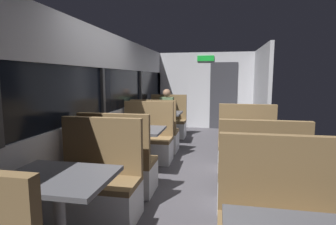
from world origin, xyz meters
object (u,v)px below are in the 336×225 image
object	(u,v)px
bench_mid_window_facing_entry	(147,143)
bench_rear_aisle_facing_end	(259,184)
dining_table_mid_window	(135,135)
bench_mid_window_facing_end	(119,168)
bench_far_window_facing_end	(155,136)
dining_table_near_window	(58,187)
dining_table_far_window	(162,116)
dining_table_rear_aisle	(253,143)
bench_near_window_facing_entry	(97,188)
seated_passenger	(167,117)
bench_far_window_facing_entry	(168,124)
bench_rear_aisle_facing_entry	(247,151)

from	to	relation	value
bench_mid_window_facing_entry	bench_rear_aisle_facing_end	bearing A→B (deg)	-41.77
dining_table_mid_window	bench_mid_window_facing_end	xyz separation A→B (m)	(0.00, -0.70, -0.31)
bench_mid_window_facing_entry	bench_mid_window_facing_end	bearing A→B (deg)	-90.00
bench_far_window_facing_end	bench_mid_window_facing_entry	bearing A→B (deg)	-90.00
dining_table_near_window	dining_table_far_window	bearing A→B (deg)	90.00
dining_table_rear_aisle	bench_rear_aisle_facing_end	bearing A→B (deg)	-90.00
bench_rear_aisle_facing_end	bench_mid_window_facing_end	bearing A→B (deg)	173.62
bench_mid_window_facing_end	dining_table_rear_aisle	xyz separation A→B (m)	(1.79, 0.50, 0.31)
dining_table_mid_window	bench_mid_window_facing_end	size ratio (longest dim) A/B	0.82
bench_near_window_facing_entry	bench_rear_aisle_facing_end	size ratio (longest dim) A/B	1.00
bench_mid_window_facing_end	seated_passenger	size ratio (longest dim) A/B	0.87
bench_far_window_facing_entry	bench_rear_aisle_facing_end	size ratio (longest dim) A/B	1.00
dining_table_mid_window	dining_table_near_window	bearing A→B (deg)	-90.00
bench_mid_window_facing_entry	seated_passenger	distance (m)	2.01
bench_rear_aisle_facing_end	seated_passenger	bearing A→B (deg)	116.45
bench_mid_window_facing_end	bench_rear_aisle_facing_end	world-z (taller)	same
dining_table_rear_aisle	seated_passenger	world-z (taller)	seated_passenger
bench_rear_aisle_facing_entry	dining_table_near_window	bearing A→B (deg)	-124.84
bench_mid_window_facing_end	seated_passenger	xyz separation A→B (m)	(0.00, 3.40, 0.21)
bench_rear_aisle_facing_entry	bench_far_window_facing_end	bearing A→B (deg)	153.99
dining_table_near_window	dining_table_rear_aisle	distance (m)	2.59
bench_mid_window_facing_entry	bench_rear_aisle_facing_entry	size ratio (longest dim) A/B	1.00
bench_mid_window_facing_entry	bench_far_window_facing_entry	world-z (taller)	same
dining_table_mid_window	bench_mid_window_facing_end	distance (m)	0.77
dining_table_near_window	bench_far_window_facing_entry	xyz separation A→B (m)	(0.00, 4.84, -0.31)
bench_far_window_facing_entry	bench_rear_aisle_facing_entry	bearing A→B (deg)	-51.77
bench_far_window_facing_entry	dining_table_rear_aisle	distance (m)	3.48
bench_far_window_facing_entry	dining_table_near_window	bearing A→B (deg)	-90.00
bench_far_window_facing_end	dining_table_rear_aisle	size ratio (longest dim) A/B	1.22
bench_rear_aisle_facing_end	bench_near_window_facing_entry	bearing A→B (deg)	-165.19
dining_table_near_window	dining_table_far_window	size ratio (longest dim) A/B	1.00
bench_mid_window_facing_entry	bench_rear_aisle_facing_entry	distance (m)	1.80
bench_mid_window_facing_end	bench_far_window_facing_end	xyz separation A→B (m)	(0.00, 2.07, 0.00)
dining_table_near_window	bench_rear_aisle_facing_entry	distance (m)	3.15
seated_passenger	bench_rear_aisle_facing_entry	bearing A→B (deg)	-50.87
bench_far_window_facing_entry	bench_rear_aisle_facing_entry	xyz separation A→B (m)	(1.79, -2.27, 0.00)
bench_rear_aisle_facing_entry	bench_near_window_facing_entry	bearing A→B (deg)	-133.71
bench_mid_window_facing_entry	bench_far_window_facing_entry	distance (m)	2.07
dining_table_mid_window	bench_rear_aisle_facing_entry	distance (m)	1.88
dining_table_rear_aisle	bench_rear_aisle_facing_end	distance (m)	0.77
bench_mid_window_facing_end	dining_table_rear_aisle	world-z (taller)	bench_mid_window_facing_end
dining_table_near_window	seated_passenger	xyz separation A→B (m)	(0.00, 4.77, -0.10)
dining_table_far_window	dining_table_rear_aisle	xyz separation A→B (m)	(1.79, -2.27, 0.00)
bench_near_window_facing_entry	bench_rear_aisle_facing_entry	xyz separation A→B (m)	(1.79, 1.87, 0.00)
dining_table_near_window	bench_mid_window_facing_end	world-z (taller)	bench_mid_window_facing_end
dining_table_near_window	bench_rear_aisle_facing_entry	xyz separation A→B (m)	(1.79, 2.57, -0.31)
dining_table_mid_window	bench_mid_window_facing_end	world-z (taller)	bench_mid_window_facing_end
dining_table_mid_window	dining_table_rear_aisle	size ratio (longest dim) A/B	1.00
dining_table_rear_aisle	bench_mid_window_facing_end	bearing A→B (deg)	-164.41
bench_far_window_facing_end	bench_rear_aisle_facing_end	size ratio (longest dim) A/B	1.00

